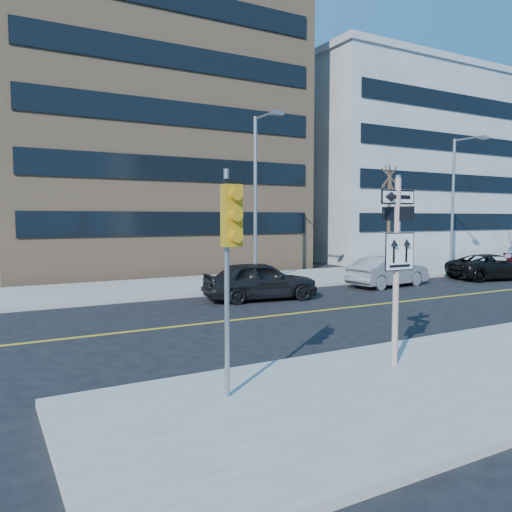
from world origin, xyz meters
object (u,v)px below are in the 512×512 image
parked_car_a (260,280)px  parked_car_c (494,267)px  traffic_signal (231,235)px  streetlight_a (258,188)px  sign_pole (397,259)px  street_tree_west (390,179)px  parked_car_b (388,271)px  streetlight_b (456,194)px

parked_car_a → parked_car_c: bearing=-82.4°
traffic_signal → streetlight_a: streetlight_a is taller
parked_car_c → sign_pole: bearing=134.4°
traffic_signal → street_tree_west: street_tree_west is taller
traffic_signal → parked_car_b: (13.42, 10.21, -2.30)m
sign_pole → street_tree_west: (13.00, 13.81, 3.09)m
traffic_signal → parked_car_c: 22.63m
streetlight_b → street_tree_west: (-5.00, 0.54, 0.77)m
streetlight_a → street_tree_west: streetlight_a is taller
traffic_signal → parked_car_c: (20.39, 9.53, -2.35)m
parked_car_c → parked_car_b: bearing=99.0°
parked_car_b → parked_car_c: bearing=-102.9°
sign_pole → parked_car_b: (9.42, 10.06, -1.71)m
streetlight_a → sign_pole: bearing=-106.8°
parked_car_c → street_tree_west: (-3.39, 4.44, 4.84)m
sign_pole → streetlight_b: streetlight_b is taller
sign_pole → parked_car_a: sign_pole is taller
sign_pole → traffic_signal: 4.05m
parked_car_a → streetlight_a: size_ratio=0.58×
parked_car_a → streetlight_b: bearing=-68.5°
parked_car_a → streetlight_b: streetlight_b is taller
traffic_signal → parked_car_a: 11.73m
traffic_signal → parked_car_b: bearing=37.3°
parked_car_c → streetlight_a: bearing=87.2°
parked_car_a → street_tree_west: (10.91, 4.19, 4.74)m
sign_pole → streetlight_a: bearing=73.2°
streetlight_a → parked_car_c: bearing=-17.4°
sign_pole → parked_car_a: size_ratio=0.88×
street_tree_west → parked_car_b: bearing=-133.7°
parked_car_a → parked_car_c: (14.30, -0.25, -0.10)m
traffic_signal → street_tree_west: bearing=39.4°
traffic_signal → street_tree_west: size_ratio=0.63×
parked_car_c → streetlight_a: size_ratio=0.62×
parked_car_b → streetlight_b: streetlight_b is taller
parked_car_c → streetlight_b: bearing=-7.8°
parked_car_c → street_tree_west: size_ratio=0.77×
streetlight_b → sign_pole: bearing=-143.6°
parked_car_b → streetlight_b: size_ratio=0.55×
sign_pole → parked_car_a: (2.09, 9.63, -1.65)m
parked_car_b → parked_car_c: (6.97, -0.69, -0.04)m
parked_car_b → parked_car_c: parked_car_b is taller
parked_car_a → street_tree_west: street_tree_west is taller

